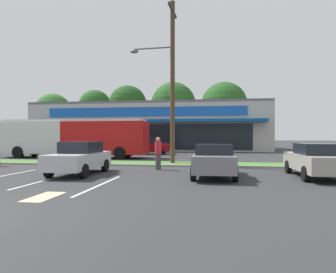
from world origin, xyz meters
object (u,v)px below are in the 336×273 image
(car_2, at_px, (96,147))
(car_4, at_px, (80,158))
(car_3, at_px, (150,147))
(car_5, at_px, (214,160))
(pedestrian_by_pole, at_px, (158,153))
(city_bus, at_px, (74,137))
(utility_pole, at_px, (170,78))
(car_0, at_px, (9,146))
(car_1, at_px, (317,160))

(car_2, relative_size, car_4, 1.04)
(car_3, distance_m, car_5, 17.51)
(pedestrian_by_pole, bearing_deg, city_bus, -118.90)
(utility_pole, xyz_separation_m, car_5, (2.78, -5.72, -4.89))
(car_0, height_order, car_3, car_0)
(car_4, distance_m, car_5, 6.46)
(car_0, distance_m, car_2, 9.96)
(car_1, bearing_deg, car_3, 34.75)
(utility_pole, distance_m, car_2, 14.43)
(city_bus, bearing_deg, car_4, 116.85)
(car_1, height_order, car_2, car_1)
(car_3, xyz_separation_m, pedestrian_by_pole, (3.32, -13.76, 0.13))
(car_1, xyz_separation_m, pedestrian_by_pole, (-7.62, 2.02, 0.11))
(city_bus, distance_m, car_4, 11.88)
(car_1, bearing_deg, car_2, 47.33)
(car_1, relative_size, car_2, 1.04)
(car_5, bearing_deg, car_3, 21.27)
(car_4, bearing_deg, car_3, 179.61)
(city_bus, distance_m, pedestrian_by_pole, 11.97)
(utility_pole, bearing_deg, car_0, 151.51)
(car_5, height_order, pedestrian_by_pole, pedestrian_by_pole)
(car_0, distance_m, car_1, 30.68)
(car_3, bearing_deg, city_bus, 46.06)
(car_0, relative_size, pedestrian_by_pole, 2.36)
(car_3, height_order, pedestrian_by_pole, pedestrian_by_pole)
(car_2, bearing_deg, pedestrian_by_pole, 123.94)
(car_5, bearing_deg, car_0, 53.66)
(car_0, relative_size, car_5, 1.00)
(car_5, relative_size, pedestrian_by_pole, 2.37)
(car_3, relative_size, car_4, 0.96)
(city_bus, xyz_separation_m, car_1, (16.39, -10.14, -0.98))
(car_2, xyz_separation_m, pedestrian_by_pole, (8.87, -13.18, 0.19))
(car_1, height_order, car_3, car_1)
(city_bus, height_order, car_2, city_bus)
(city_bus, distance_m, car_5, 15.93)
(utility_pole, relative_size, car_5, 2.50)
(car_1, distance_m, car_4, 11.07)
(car_2, height_order, car_3, car_3)
(car_2, bearing_deg, car_4, 109.16)
(pedestrian_by_pole, bearing_deg, car_1, 89.02)
(car_0, height_order, car_5, car_0)
(car_2, xyz_separation_m, car_4, (5.44, -15.65, 0.08))
(pedestrian_by_pole, bearing_deg, utility_pole, -170.62)
(utility_pole, height_order, car_1, utility_pole)
(car_0, height_order, car_1, car_0)
(utility_pole, height_order, car_2, utility_pole)
(car_3, bearing_deg, car_0, 0.88)
(city_bus, bearing_deg, car_5, 137.96)
(car_1, relative_size, car_4, 1.08)
(utility_pole, height_order, car_5, utility_pole)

